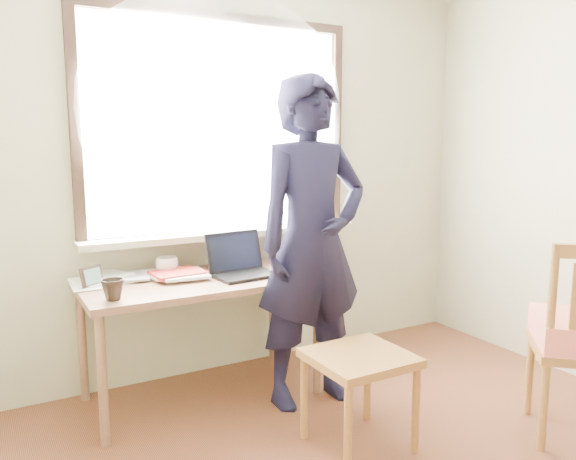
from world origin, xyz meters
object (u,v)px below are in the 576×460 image
laptop (241,265)px  person (312,242)px  desk (200,291)px  mug_dark (113,290)px  work_chair (359,368)px  mug_white (167,266)px

laptop → person: (0.31, -0.32, 0.16)m
desk → mug_dark: 0.59m
laptop → work_chair: bearing=-74.7°
laptop → mug_white: size_ratio=2.98×
work_chair → desk: bearing=118.4°
desk → work_chair: bearing=-61.6°
desk → laptop: bearing=-6.3°
mug_white → person: (0.69, -0.55, 0.17)m
mug_dark → work_chair: mug_dark is taller
laptop → work_chair: size_ratio=0.82×
desk → mug_white: bearing=123.6°
desk → mug_dark: (-0.54, -0.21, 0.13)m
laptop → person: size_ratio=0.21×
desk → mug_dark: bearing=-159.0°
mug_white → mug_dark: mug_dark is taller
desk → mug_dark: size_ratio=11.69×
desk → mug_white: size_ratio=10.20×
laptop → desk: bearing=173.7°
mug_white → person: bearing=-38.4°
desk → work_chair: desk is taller
mug_white → desk: bearing=-56.4°
laptop → mug_dark: (-0.79, -0.18, -0.01)m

